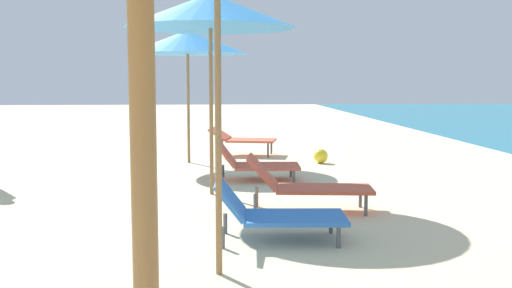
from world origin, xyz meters
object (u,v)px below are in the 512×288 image
(lounger_fourth_shoreside, at_px, (276,213))
(beach_ball, at_px, (321,156))
(lounger_fifth_shoreside, at_px, (255,163))
(umbrella_farthest, at_px, (188,42))
(lounger_fifth_inland, at_px, (306,184))
(umbrella_fifth, at_px, (210,11))
(lounger_farthest_shoreside, at_px, (242,139))

(lounger_fourth_shoreside, relative_size, beach_ball, 4.89)
(lounger_fifth_shoreside, height_order, umbrella_farthest, umbrella_farthest)
(lounger_fourth_shoreside, xyz_separation_m, beach_ball, (1.32, 5.10, -0.14))
(lounger_fifth_inland, bearing_deg, lounger_fourth_shoreside, -104.68)
(umbrella_fifth, xyz_separation_m, lounger_farthest_shoreside, (0.58, 4.02, -2.02))
(umbrella_fifth, xyz_separation_m, beach_ball, (1.92, 2.79, -2.22))
(lounger_fifth_shoreside, relative_size, lounger_farthest_shoreside, 0.90)
(lounger_fourth_shoreside, relative_size, lounger_farthest_shoreside, 0.90)
(lounger_fifth_inland, bearing_deg, lounger_farthest_shoreside, 101.51)
(lounger_fifth_inland, xyz_separation_m, beach_ball, (0.86, 3.87, -0.18))
(lounger_fourth_shoreside, relative_size, lounger_fifth_inland, 0.85)
(umbrella_fifth, xyz_separation_m, umbrella_farthest, (-0.42, 3.03, -0.21))
(umbrella_fifth, bearing_deg, umbrella_farthest, 97.87)
(umbrella_fifth, relative_size, lounger_fifth_shoreside, 2.11)
(lounger_fifth_shoreside, bearing_deg, lounger_farthest_shoreside, 93.98)
(lounger_fourth_shoreside, xyz_separation_m, lounger_fifth_shoreside, (0.03, 3.37, -0.01))
(lounger_fourth_shoreside, relative_size, umbrella_farthest, 0.52)
(lounger_fifth_inland, distance_m, umbrella_farthest, 4.74)
(lounger_fourth_shoreside, xyz_separation_m, umbrella_farthest, (-1.02, 5.35, 1.87))
(lounger_fifth_shoreside, bearing_deg, beach_ball, 56.25)
(lounger_fifth_inland, xyz_separation_m, lounger_farthest_shoreside, (-0.49, 5.10, 0.02))
(lounger_fourth_shoreside, relative_size, umbrella_fifth, 0.48)
(lounger_farthest_shoreside, bearing_deg, lounger_fourth_shoreside, -77.90)
(lounger_fourth_shoreside, height_order, umbrella_fifth, umbrella_fifth)
(umbrella_farthest, bearing_deg, lounger_fourth_shoreside, -79.21)
(beach_ball, bearing_deg, umbrella_farthest, 174.03)
(umbrella_farthest, relative_size, lounger_farthest_shoreside, 1.74)
(umbrella_fifth, distance_m, lounger_fifth_shoreside, 2.42)
(umbrella_fifth, relative_size, beach_ball, 10.30)
(lounger_fifth_inland, bearing_deg, umbrella_farthest, 115.87)
(lounger_fifth_shoreside, distance_m, lounger_farthest_shoreside, 2.96)
(lounger_farthest_shoreside, bearing_deg, beach_ball, -30.54)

